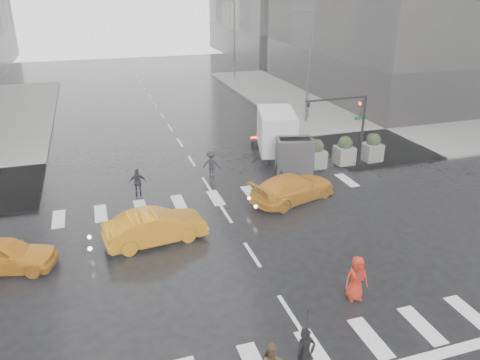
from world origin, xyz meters
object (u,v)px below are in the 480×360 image
object	(u,v)px
pedestrian_orange	(356,278)
box_truck	(281,137)
traffic_signal_pole	(349,117)
taxi_mid	(155,227)
taxi_front	(4,255)

from	to	relation	value
pedestrian_orange	box_truck	world-z (taller)	box_truck
traffic_signal_pole	box_truck	size ratio (longest dim) A/B	0.76
pedestrian_orange	taxi_mid	distance (m)	8.96
pedestrian_orange	taxi_front	bearing A→B (deg)	163.23
box_truck	traffic_signal_pole	bearing A→B (deg)	-14.98
pedestrian_orange	box_truck	bearing A→B (deg)	87.53
taxi_front	taxi_mid	bearing A→B (deg)	-72.04
traffic_signal_pole	pedestrian_orange	bearing A→B (deg)	-118.15
traffic_signal_pole	taxi_front	bearing A→B (deg)	-162.32
pedestrian_orange	taxi_mid	world-z (taller)	pedestrian_orange
taxi_mid	box_truck	xyz separation A→B (m)	(9.18, 7.74, 0.93)
traffic_signal_pole	taxi_mid	distance (m)	14.15
taxi_mid	box_truck	bearing A→B (deg)	-57.41
traffic_signal_pole	taxi_front	xyz separation A→B (m)	(-18.85, -6.01, -2.53)
taxi_front	box_truck	xyz separation A→B (m)	(15.29, 8.10, 0.99)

